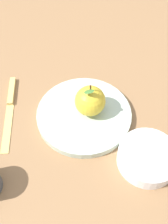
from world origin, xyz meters
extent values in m
plane|color=olive|center=(0.00, 0.00, 0.00)|extent=(2.40, 2.40, 0.00)
cylinder|color=#B2C6B2|center=(0.01, 0.04, 0.01)|extent=(0.23, 0.23, 0.02)
torus|color=#B2C6B2|center=(0.01, 0.04, 0.01)|extent=(0.23, 0.23, 0.01)
sphere|color=gold|center=(0.00, 0.05, 0.05)|extent=(0.07, 0.07, 0.07)
cylinder|color=#4C3319|center=(0.00, 0.05, 0.10)|extent=(0.00, 0.00, 0.02)
ellipsoid|color=#386628|center=(0.01, 0.05, 0.10)|extent=(0.01, 0.02, 0.01)
cylinder|color=white|center=(0.09, 0.20, 0.02)|extent=(0.13, 0.13, 0.03)
torus|color=white|center=(0.09, 0.20, 0.03)|extent=(0.13, 0.13, 0.01)
cylinder|color=#BBBBBD|center=(0.09, 0.20, 0.03)|extent=(0.10, 0.10, 0.01)
cube|color=#D8B766|center=(0.09, -0.13, 0.00)|extent=(0.14, 0.06, 0.00)
cube|color=#D8B766|center=(-0.02, -0.17, 0.01)|extent=(0.09, 0.04, 0.01)
camera|label=1|loc=(0.38, 0.13, 0.53)|focal=42.47mm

